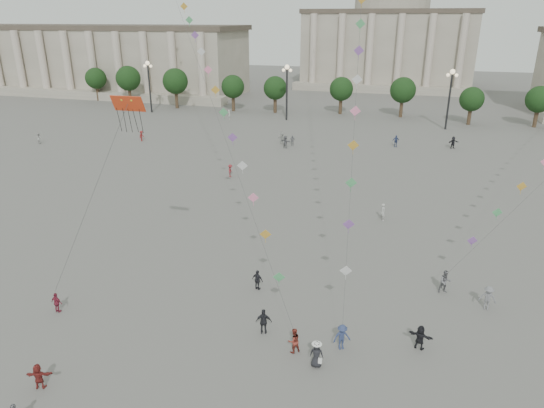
# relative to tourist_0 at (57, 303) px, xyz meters

# --- Properties ---
(ground) EXTENTS (360.00, 360.00, 0.00)m
(ground) POSITION_rel_tourist_0_xyz_m (13.08, -0.54, -0.75)
(ground) COLOR #5A5855
(ground) RESTS_ON ground
(hall_west) EXTENTS (84.00, 26.22, 17.20)m
(hall_west) POSITION_rel_tourist_0_xyz_m (-61.92, 93.35, 7.68)
(hall_west) COLOR gray
(hall_west) RESTS_ON ground
(hall_central) EXTENTS (48.30, 34.30, 35.50)m
(hall_central) POSITION_rel_tourist_0_xyz_m (13.08, 128.68, 13.48)
(hall_central) COLOR gray
(hall_central) RESTS_ON ground
(tree_row) EXTENTS (137.12, 5.12, 8.00)m
(tree_row) POSITION_rel_tourist_0_xyz_m (13.08, 77.46, 4.65)
(tree_row) COLOR #34281A
(tree_row) RESTS_ON ground
(lamp_post_far_west) EXTENTS (2.00, 0.90, 10.65)m
(lamp_post_far_west) POSITION_rel_tourist_0_xyz_m (-31.92, 69.46, 6.60)
(lamp_post_far_west) COLOR #262628
(lamp_post_far_west) RESTS_ON ground
(lamp_post_mid_west) EXTENTS (2.00, 0.90, 10.65)m
(lamp_post_mid_west) POSITION_rel_tourist_0_xyz_m (-1.92, 69.46, 6.60)
(lamp_post_mid_west) COLOR #262628
(lamp_post_mid_west) RESTS_ON ground
(lamp_post_mid_east) EXTENTS (2.00, 0.90, 10.65)m
(lamp_post_mid_east) POSITION_rel_tourist_0_xyz_m (28.08, 69.46, 6.60)
(lamp_post_mid_east) COLOR #262628
(lamp_post_mid_east) RESTS_ON ground
(person_crowd_0) EXTENTS (1.16, 0.69, 1.86)m
(person_crowd_0) POSITION_rel_tourist_0_xyz_m (20.02, 53.67, 0.18)
(person_crowd_0) COLOR navy
(person_crowd_0) RESTS_ON ground
(person_crowd_1) EXTENTS (1.04, 0.95, 1.74)m
(person_crowd_1) POSITION_rel_tourist_0_xyz_m (-35.30, 39.58, 0.12)
(person_crowd_1) COLOR #B7B8B3
(person_crowd_1) RESTS_ON ground
(person_crowd_2) EXTENTS (0.71, 1.15, 1.73)m
(person_crowd_2) POSITION_rel_tourist_0_xyz_m (-20.35, 45.77, 0.12)
(person_crowd_2) COLOR maroon
(person_crowd_2) RESTS_ON ground
(person_crowd_3) EXTENTS (1.57, 0.84, 1.62)m
(person_crowd_3) POSITION_rel_tourist_0_xyz_m (24.10, 2.97, 0.06)
(person_crowd_3) COLOR black
(person_crowd_3) RESTS_ON ground
(person_crowd_4) EXTENTS (1.35, 1.76, 1.86)m
(person_crowd_4) POSITION_rel_tourist_0_xyz_m (2.24, 50.71, 0.18)
(person_crowd_4) COLOR #AEAFAB
(person_crowd_4) RESTS_ON ground
(person_crowd_6) EXTENTS (1.23, 0.79, 1.79)m
(person_crowd_6) POSITION_rel_tourist_0_xyz_m (28.58, 8.79, 0.15)
(person_crowd_6) COLOR slate
(person_crowd_6) RESTS_ON ground
(person_crowd_9) EXTENTS (1.79, 1.34, 1.88)m
(person_crowd_9) POSITION_rel_tourist_0_xyz_m (28.62, 55.21, 0.19)
(person_crowd_9) COLOR black
(person_crowd_9) RESTS_ON ground
(person_crowd_10) EXTENTS (0.66, 0.78, 1.81)m
(person_crowd_10) POSITION_rel_tourist_0_xyz_m (-13.15, 67.08, 0.16)
(person_crowd_10) COLOR silver
(person_crowd_10) RESTS_ON ground
(person_crowd_12) EXTENTS (1.88, 1.11, 1.94)m
(person_crowd_12) POSITION_rel_tourist_0_xyz_m (3.54, 48.03, 0.22)
(person_crowd_12) COLOR slate
(person_crowd_12) RESTS_ON ground
(person_crowd_13) EXTENTS (0.72, 0.78, 1.78)m
(person_crowd_13) POSITION_rel_tourist_0_xyz_m (20.35, 22.99, 0.14)
(person_crowd_13) COLOR #B1B0AC
(person_crowd_13) RESTS_ON ground
(person_crowd_16) EXTENTS (1.05, 0.76, 1.65)m
(person_crowd_16) POSITION_rel_tourist_0_xyz_m (4.19, 49.94, 0.08)
(person_crowd_16) COLOR slate
(person_crowd_16) RESTS_ON ground
(person_crowd_17) EXTENTS (0.78, 1.15, 1.64)m
(person_crowd_17) POSITION_rel_tourist_0_xyz_m (0.55, 31.97, 0.07)
(person_crowd_17) COLOR maroon
(person_crowd_17) RESTS_ON ground
(tourist_0) EXTENTS (0.91, 0.44, 1.49)m
(tourist_0) POSITION_rel_tourist_0_xyz_m (0.00, 0.00, 0.00)
(tourist_0) COLOR maroon
(tourist_0) RESTS_ON ground
(tourist_1) EXTENTS (1.01, 0.65, 1.60)m
(tourist_1) POSITION_rel_tourist_0_xyz_m (12.38, 6.77, 0.05)
(tourist_1) COLOR black
(tourist_1) RESTS_ON ground
(tourist_2) EXTENTS (1.49, 0.90, 1.53)m
(tourist_2) POSITION_rel_tourist_0_xyz_m (4.05, -6.47, 0.02)
(tourist_2) COLOR maroon
(tourist_2) RESTS_ON ground
(tourist_4) EXTENTS (1.11, 0.64, 1.77)m
(tourist_4) POSITION_rel_tourist_0_xyz_m (14.44, 1.73, 0.14)
(tourist_4) COLOR #222228
(tourist_4) RESTS_ON ground
(kite_flyer_0) EXTENTS (1.01, 0.99, 1.64)m
(kite_flyer_0) POSITION_rel_tourist_0_xyz_m (16.74, 0.46, 0.07)
(kite_flyer_0) COLOR maroon
(kite_flyer_0) RESTS_ON ground
(kite_flyer_1) EXTENTS (1.27, 1.08, 1.70)m
(kite_flyer_1) POSITION_rel_tourist_0_xyz_m (19.50, 1.58, 0.10)
(kite_flyer_1) COLOR navy
(kite_flyer_1) RESTS_ON ground
(kite_flyer_2) EXTENTS (1.04, 0.91, 1.80)m
(kite_flyer_2) POSITION_rel_tourist_0_xyz_m (25.81, 10.27, 0.15)
(kite_flyer_2) COLOR slate
(kite_flyer_2) RESTS_ON ground
(hat_person) EXTENTS (0.84, 0.60, 1.69)m
(hat_person) POSITION_rel_tourist_0_xyz_m (18.33, -0.44, 0.13)
(hat_person) COLOR black
(hat_person) RESTS_ON ground
(dragon_kite) EXTENTS (3.55, 2.15, 13.86)m
(dragon_kite) POSITION_rel_tourist_0_xyz_m (4.83, 3.73, 12.52)
(dragon_kite) COLOR red
(dragon_kite) RESTS_ON ground
(kite_train_west) EXTENTS (38.23, 52.74, 75.70)m
(kite_train_west) POSITION_rel_tourist_0_xyz_m (-3.49, 28.79, 20.11)
(kite_train_west) COLOR #3F3F3F
(kite_train_west) RESTS_ON ground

